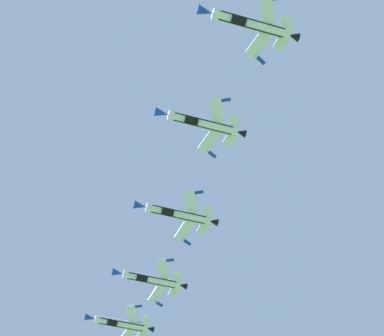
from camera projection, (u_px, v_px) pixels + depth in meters
name	position (u px, v px, depth m)	size (l,w,h in m)	color
fighter_jet_left_wing	(249.00, 24.00, 101.30)	(15.97, 9.14, 5.65)	white
fighter_jet_right_wing	(201.00, 123.00, 114.62)	(15.97, 8.99, 5.89)	white
fighter_jet_left_outer	(177.00, 214.00, 124.96)	(15.97, 8.48, 6.57)	white
fighter_jet_right_outer	(150.00, 279.00, 141.52)	(15.97, 8.61, 6.40)	white
fighter_jet_trail_slot	(120.00, 323.00, 154.59)	(15.97, 8.99, 5.88)	white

